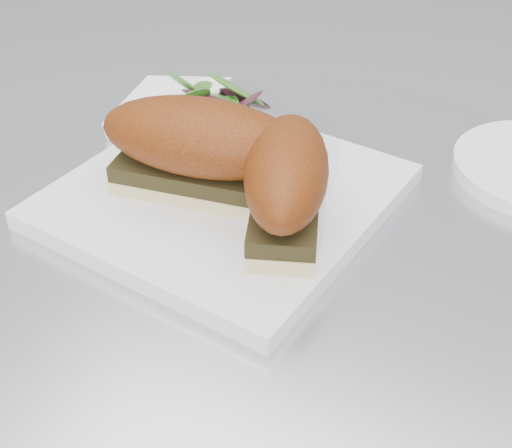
# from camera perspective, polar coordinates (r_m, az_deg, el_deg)

# --- Properties ---
(plate) EXTENTS (0.27, 0.27, 0.02)m
(plate) POSITION_cam_1_polar(r_m,az_deg,el_deg) (0.61, -2.59, 2.28)
(plate) COLOR white
(plate) RESTS_ON table
(sandwich_left) EXTENTS (0.18, 0.11, 0.08)m
(sandwich_left) POSITION_cam_1_polar(r_m,az_deg,el_deg) (0.58, -4.36, 6.19)
(sandwich_left) COLOR #FADC9C
(sandwich_left) RESTS_ON plate
(sandwich_right) EXTENTS (0.11, 0.15, 0.08)m
(sandwich_right) POSITION_cam_1_polar(r_m,az_deg,el_deg) (0.53, 2.46, 3.46)
(sandwich_right) COLOR #FADC9C
(sandwich_right) RESTS_ON plate
(salad) EXTENTS (0.12, 0.12, 0.05)m
(salad) POSITION_cam_1_polar(r_m,az_deg,el_deg) (0.67, -3.20, 8.97)
(salad) COLOR #427D28
(salad) RESTS_ON plate
(napkin) EXTENTS (0.15, 0.15, 0.02)m
(napkin) POSITION_cam_1_polar(r_m,az_deg,el_deg) (0.71, -5.93, 7.74)
(napkin) COLOR white
(napkin) RESTS_ON table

